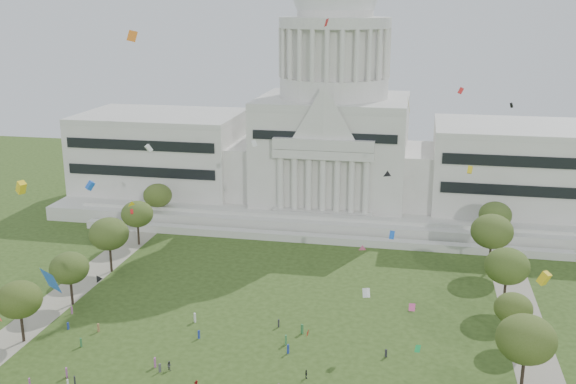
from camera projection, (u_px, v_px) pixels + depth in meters
capitol at (333, 137)px, 202.63m from camera, size 160.00×64.50×91.30m
path_left at (46, 311)px, 138.80m from camera, size 8.00×160.00×0.04m
path_right at (534, 357)px, 120.63m from camera, size 8.00×160.00×0.04m
row_tree_l_2 at (19, 300)px, 123.97m from camera, size 8.42×8.42×11.97m
row_tree_r_2 at (526, 339)px, 106.90m from camera, size 9.55×9.55×13.58m
row_tree_l_3 at (69, 268)px, 139.55m from camera, size 8.12×8.12×11.55m
row_tree_r_3 at (513, 308)px, 123.65m from camera, size 7.01×7.01×9.98m
row_tree_l_4 at (109, 234)px, 156.70m from camera, size 9.29×9.29×13.21m
row_tree_r_4 at (507, 266)px, 137.67m from camera, size 9.19×9.19×13.06m
row_tree_l_5 at (137, 214)px, 174.73m from camera, size 8.33×8.33×11.85m
row_tree_r_5 at (492, 231)px, 156.76m from camera, size 9.82×9.82×13.96m
row_tree_l_6 at (158, 195)px, 192.20m from camera, size 8.19×8.19×11.64m
row_tree_r_6 at (495, 215)px, 173.61m from camera, size 8.42×8.42×11.97m
person_8 at (169, 365)px, 116.14m from camera, size 0.98×0.82×1.73m
person_10 at (306, 374)px, 113.60m from camera, size 0.82×1.05×1.58m
distant_crowd at (182, 357)px, 119.04m from camera, size 64.36×33.87×1.93m
kite_swarm at (289, 215)px, 103.86m from camera, size 85.10×107.78×61.93m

